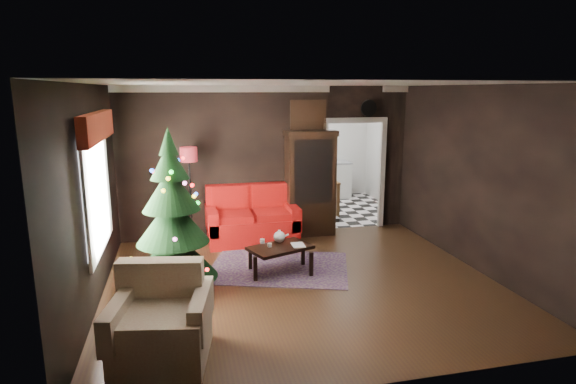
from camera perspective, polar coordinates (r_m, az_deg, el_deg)
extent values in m
plane|color=black|center=(6.94, 1.72, -10.87)|extent=(5.50, 5.50, 0.00)
plane|color=white|center=(6.39, 1.88, 12.92)|extent=(5.50, 5.50, 0.00)
plane|color=black|center=(8.92, -2.34, 3.68)|extent=(5.50, 0.00, 5.50)
plane|color=black|center=(4.23, 10.59, -6.17)|extent=(5.50, 0.00, 5.50)
plane|color=black|center=(6.40, -22.72, -0.65)|extent=(0.00, 5.50, 5.50)
plane|color=black|center=(7.69, 22.02, 1.43)|extent=(0.00, 5.50, 5.50)
cube|color=white|center=(6.58, -22.14, 0.17)|extent=(0.05, 1.60, 1.40)
cube|color=maroon|center=(6.46, -22.02, 7.33)|extent=(0.12, 2.10, 0.35)
plane|color=white|center=(11.05, 4.94, -2.10)|extent=(3.00, 3.00, 0.00)
cube|color=white|center=(12.14, 2.95, 7.36)|extent=(0.70, 0.06, 0.70)
cube|color=#36262E|center=(7.48, -1.11, -9.08)|extent=(2.49, 2.13, 0.01)
cylinder|color=white|center=(7.29, -3.11, -5.92)|extent=(0.08, 0.08, 0.06)
cylinder|color=white|center=(7.11, -2.23, -6.41)|extent=(0.07, 0.07, 0.06)
imported|color=#80715C|center=(7.10, 0.50, -5.60)|extent=(0.19, 0.02, 0.25)
cylinder|color=white|center=(9.35, 9.67, 9.95)|extent=(0.32, 0.32, 0.06)
cube|color=tan|center=(8.96, 2.44, 9.19)|extent=(0.62, 0.05, 0.52)
cube|color=silver|center=(12.07, 3.22, 1.34)|extent=(1.80, 0.60, 0.90)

